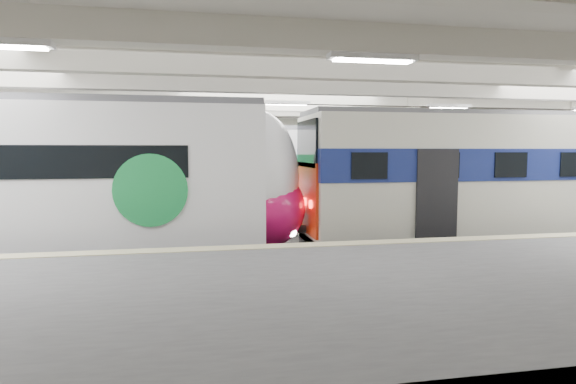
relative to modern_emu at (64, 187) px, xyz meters
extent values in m
cube|color=black|center=(6.64, 0.00, -2.38)|extent=(36.00, 24.00, 0.10)
cube|color=silver|center=(6.64, 0.00, 3.22)|extent=(36.00, 24.00, 0.20)
cube|color=beige|center=(6.64, 10.00, 0.42)|extent=(30.00, 0.10, 5.50)
cube|color=beige|center=(6.64, -10.00, 0.42)|extent=(30.00, 0.10, 5.50)
cube|color=#505052|center=(6.64, -6.50, -1.78)|extent=(30.00, 7.00, 1.10)
cube|color=beige|center=(6.64, -3.25, -1.22)|extent=(30.00, 0.50, 0.02)
cube|color=beige|center=(3.64, 3.00, 0.42)|extent=(0.50, 0.50, 5.50)
cube|color=beige|center=(11.64, 3.00, 0.42)|extent=(0.50, 0.50, 5.50)
cube|color=beige|center=(18.64, 3.00, 0.42)|extent=(0.50, 0.50, 5.50)
cube|color=beige|center=(6.64, 0.00, 2.92)|extent=(30.00, 18.00, 0.50)
cube|color=#59544C|center=(6.64, 0.00, -2.25)|extent=(30.00, 1.52, 0.16)
cube|color=#59544C|center=(6.64, 5.50, -2.25)|extent=(30.00, 1.52, 0.16)
cylinder|color=black|center=(6.64, 0.00, 2.37)|extent=(30.00, 0.03, 0.03)
cylinder|color=black|center=(6.64, 5.50, 2.37)|extent=(30.00, 0.03, 0.03)
cube|color=white|center=(6.64, -2.00, 2.59)|extent=(26.00, 8.40, 0.12)
cube|color=white|center=(-1.33, 0.00, 0.19)|extent=(13.48, 3.01, 4.04)
ellipsoid|color=white|center=(5.41, 0.00, 0.19)|extent=(2.38, 2.95, 3.96)
ellipsoid|color=#CD115A|center=(5.53, 0.00, -0.70)|extent=(2.53, 3.01, 2.43)
cylinder|color=green|center=(2.44, -1.53, -0.01)|extent=(1.87, 0.06, 1.87)
cube|color=#4C4C51|center=(-1.33, 0.00, 2.31)|extent=(13.48, 2.47, 0.20)
cube|color=black|center=(-1.33, 0.00, -1.98)|extent=(13.48, 2.10, 0.70)
cube|color=beige|center=(13.76, 0.00, 0.12)|extent=(13.67, 3.00, 3.89)
cube|color=navy|center=(13.76, 0.00, 0.58)|extent=(13.71, 3.06, 0.95)
cube|color=#B8290C|center=(6.88, 0.00, -0.43)|extent=(0.08, 2.55, 2.14)
cube|color=black|center=(6.88, 0.00, 1.20)|extent=(0.08, 2.40, 1.40)
cube|color=#4C4C51|center=(13.76, 0.00, 2.14)|extent=(13.67, 2.34, 0.16)
cube|color=black|center=(13.76, 0.00, -1.98)|extent=(13.67, 2.10, 0.70)
cube|color=white|center=(2.22, 5.50, -0.01)|extent=(13.46, 2.91, 3.64)
cube|color=green|center=(2.22, 5.50, 0.47)|extent=(13.50, 2.96, 0.77)
cube|color=#4C4C51|center=(2.22, 5.50, 1.91)|extent=(13.46, 2.43, 0.16)
cube|color=black|center=(2.22, 5.50, -2.03)|extent=(13.46, 2.62, 0.60)
camera|label=1|loc=(3.54, -14.13, 0.98)|focal=30.00mm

